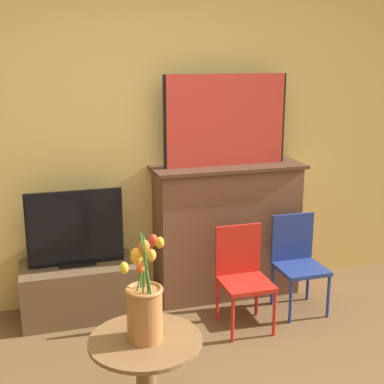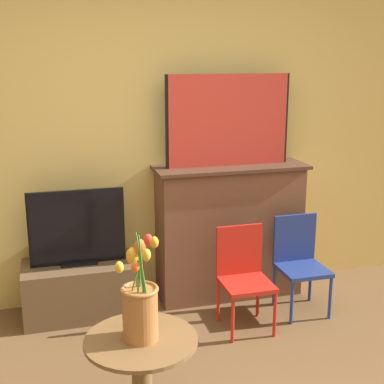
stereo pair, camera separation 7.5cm
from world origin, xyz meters
name	(u,v)px [view 1 (the left image)]	position (x,y,z in m)	size (l,w,h in m)	color
wall_back	(151,126)	(0.00, 2.13, 1.35)	(8.00, 0.06, 2.70)	#E0BC66
fireplace_mantel	(227,229)	(0.55, 1.92, 0.54)	(1.18, 0.40, 1.06)	brown
painting	(226,120)	(0.53, 1.93, 1.40)	(0.96, 0.03, 0.68)	black
tv_stand	(79,290)	(-0.63, 1.87, 0.20)	(0.82, 0.42, 0.40)	brown
tv_monitor	(75,229)	(-0.63, 1.87, 0.67)	(0.68, 0.12, 0.55)	black
chair_red	(242,272)	(0.47, 1.40, 0.40)	(0.34, 0.34, 0.72)	red
chair_blue	(297,258)	(0.97, 1.53, 0.40)	(0.34, 0.34, 0.72)	navy
side_table	(146,375)	(-0.42, 0.43, 0.36)	(0.55, 0.55, 0.56)	brown
vase_tulips	(144,306)	(-0.42, 0.43, 0.73)	(0.21, 0.24, 0.55)	#AD6B38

